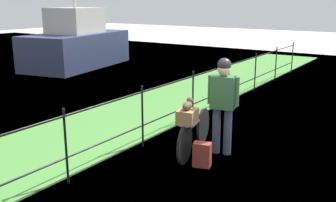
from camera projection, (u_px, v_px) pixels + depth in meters
The scene contains 9 objects.
ground_plane at pixel (238, 170), 6.15m from camera, with size 60.00×60.00×0.00m, color #B2ADA3.
grass_strip at pixel (91, 132), 7.90m from camera, with size 27.00×2.40×0.03m, color #478438.
iron_fence at pixel (142, 112), 7.01m from camera, with size 18.04×0.04×1.14m.
bicycle_main at pixel (194, 134), 6.78m from camera, with size 1.67×0.40×0.66m.
wooden_crate at pixel (187, 116), 6.33m from camera, with size 0.37×0.28×0.23m, color olive.
terrier_dog at pixel (188, 105), 6.30m from camera, with size 0.32×0.20×0.18m.
cyclist_person at pixel (223, 98), 6.60m from camera, with size 0.34×0.53×1.68m.
backpack_on_paving at pixel (202, 155), 6.26m from camera, with size 0.28×0.18×0.40m, color maroon.
moored_boat_mid at pixel (77, 44), 15.65m from camera, with size 4.93×3.05×3.93m.
Camera 1 is at (-5.33, -2.24, 2.60)m, focal length 41.65 mm.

